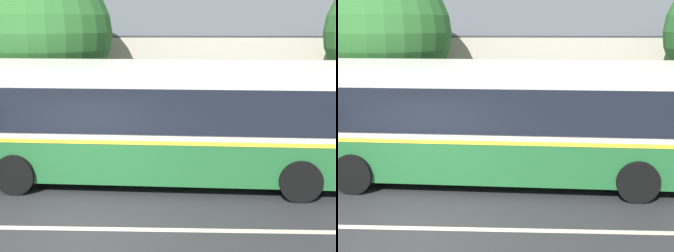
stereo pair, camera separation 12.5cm
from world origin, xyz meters
TOP-DOWN VIEW (x-y plane):
  - ground_plane at (0.00, 0.00)m, footprint 300.00×300.00m
  - sidewalk_far at (0.00, 6.00)m, footprint 60.00×3.00m
  - lane_divider_stripe at (0.00, 0.00)m, footprint 60.00×0.16m
  - community_building at (-2.16, 14.54)m, footprint 28.51×10.24m
  - transit_bus at (1.32, 2.90)m, footprint 11.85×3.06m
  - street_tree_secondary at (-2.55, 7.13)m, footprint 4.44×4.44m

SIDE VIEW (x-z plane):
  - ground_plane at x=0.00m, z-range 0.00..0.00m
  - lane_divider_stripe at x=0.00m, z-range 0.00..0.01m
  - sidewalk_far at x=0.00m, z-range 0.00..0.15m
  - transit_bus at x=1.32m, z-range 0.12..3.22m
  - community_building at x=-2.16m, z-range -1.29..5.05m
  - street_tree_secondary at x=-2.55m, z-range 0.77..6.75m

